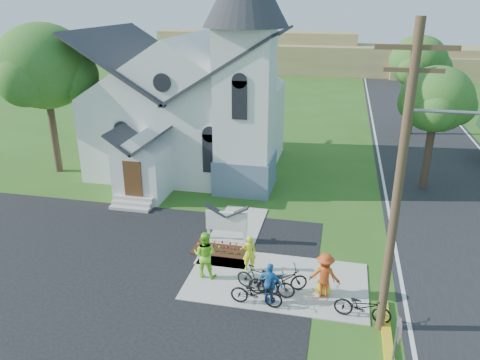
% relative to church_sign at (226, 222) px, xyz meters
% --- Properties ---
extents(ground, '(120.00, 120.00, 0.00)m').
position_rel_church_sign_xyz_m(ground, '(1.20, -3.20, -1.03)').
color(ground, '#2D5819').
rests_on(ground, ground).
extents(parking_lot, '(20.00, 16.00, 0.02)m').
position_rel_church_sign_xyz_m(parking_lot, '(-5.80, -5.20, -1.02)').
color(parking_lot, black).
rests_on(parking_lot, ground).
extents(road, '(8.00, 90.00, 0.02)m').
position_rel_church_sign_xyz_m(road, '(11.20, 11.80, -1.02)').
color(road, black).
rests_on(road, ground).
extents(sidewalk, '(7.00, 4.00, 0.05)m').
position_rel_church_sign_xyz_m(sidewalk, '(2.70, -2.70, -1.00)').
color(sidewalk, '#A7A497').
rests_on(sidewalk, ground).
extents(church, '(12.35, 12.00, 13.00)m').
position_rel_church_sign_xyz_m(church, '(-4.28, 9.28, 4.22)').
color(church, white).
rests_on(church, ground).
extents(church_sign, '(2.20, 0.40, 1.70)m').
position_rel_church_sign_xyz_m(church_sign, '(0.00, 0.00, 0.00)').
color(church_sign, '#A7A497').
rests_on(church_sign, ground).
extents(flower_bed, '(2.60, 1.10, 0.07)m').
position_rel_church_sign_xyz_m(flower_bed, '(0.00, -0.90, -0.99)').
color(flower_bed, '#351A0E').
rests_on(flower_bed, ground).
extents(utility_pole, '(3.45, 0.28, 10.00)m').
position_rel_church_sign_xyz_m(utility_pole, '(6.56, -4.70, 4.38)').
color(utility_pole, '#4A3325').
rests_on(utility_pole, ground).
extents(stop_sign, '(0.11, 0.76, 2.48)m').
position_rel_church_sign_xyz_m(stop_sign, '(6.63, -7.40, 0.75)').
color(stop_sign, gray).
rests_on(stop_sign, ground).
extents(tree_lot_corner, '(5.60, 5.60, 9.15)m').
position_rel_church_sign_xyz_m(tree_lot_corner, '(-12.80, 6.80, 5.58)').
color(tree_lot_corner, '#3C2A20').
rests_on(tree_lot_corner, ground).
extents(tree_road_near, '(4.00, 4.00, 7.05)m').
position_rel_church_sign_xyz_m(tree_road_near, '(9.70, 8.80, 4.18)').
color(tree_road_near, '#3C2A20').
rests_on(tree_road_near, ground).
extents(tree_road_mid, '(4.40, 4.40, 7.80)m').
position_rel_church_sign_xyz_m(tree_road_mid, '(10.20, 20.80, 4.75)').
color(tree_road_mid, '#3C2A20').
rests_on(tree_road_mid, ground).
extents(distant_hills, '(61.00, 10.00, 5.60)m').
position_rel_church_sign_xyz_m(distant_hills, '(4.56, 53.13, 1.15)').
color(distant_hills, olive).
rests_on(distant_hills, ground).
extents(cyclist_0, '(0.65, 0.53, 1.53)m').
position_rel_church_sign_xyz_m(cyclist_0, '(1.47, -2.13, -0.21)').
color(cyclist_0, '#E2F11C').
rests_on(cyclist_0, sidewalk).
extents(bike_0, '(1.93, 0.74, 1.00)m').
position_rel_church_sign_xyz_m(bike_0, '(2.20, -4.40, -0.48)').
color(bike_0, black).
rests_on(bike_0, sidewalk).
extents(cyclist_1, '(0.98, 0.79, 1.92)m').
position_rel_church_sign_xyz_m(cyclist_1, '(-0.15, -2.95, -0.02)').
color(cyclist_1, '#8AE92B').
rests_on(cyclist_1, sidewalk).
extents(bike_1, '(1.82, 0.99, 1.05)m').
position_rel_church_sign_xyz_m(bike_1, '(2.08, -3.54, -0.45)').
color(bike_1, black).
rests_on(bike_1, sidewalk).
extents(cyclist_2, '(1.01, 0.62, 1.61)m').
position_rel_church_sign_xyz_m(cyclist_2, '(2.65, -4.16, -0.17)').
color(cyclist_2, blue).
rests_on(cyclist_2, sidewalk).
extents(bike_2, '(2.04, 1.37, 1.01)m').
position_rel_church_sign_xyz_m(bike_2, '(3.00, -3.38, -0.47)').
color(bike_2, black).
rests_on(bike_2, sidewalk).
extents(cyclist_3, '(1.18, 0.73, 1.77)m').
position_rel_church_sign_xyz_m(cyclist_3, '(4.54, -3.32, -0.09)').
color(cyclist_3, '#C34015').
rests_on(cyclist_3, sidewalk).
extents(bike_3, '(1.79, 0.57, 1.06)m').
position_rel_church_sign_xyz_m(bike_3, '(2.64, -3.76, -0.45)').
color(bike_3, black).
rests_on(bike_3, sidewalk).
extents(cyclist_4, '(0.86, 0.64, 1.60)m').
position_rel_church_sign_xyz_m(cyclist_4, '(4.52, -3.16, -0.18)').
color(cyclist_4, gold).
rests_on(cyclist_4, sidewalk).
extents(bike_4, '(2.04, 0.99, 1.03)m').
position_rel_church_sign_xyz_m(bike_4, '(5.90, -4.40, -0.46)').
color(bike_4, black).
rests_on(bike_4, sidewalk).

